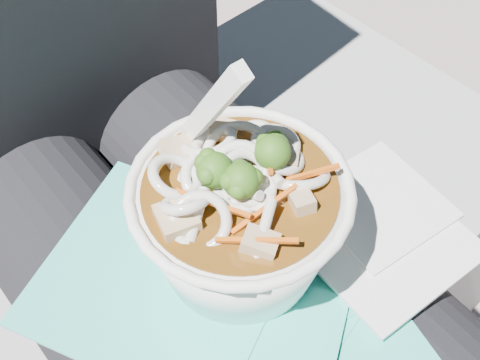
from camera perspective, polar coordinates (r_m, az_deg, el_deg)
stone_ledge at (r=0.97m, az=-6.48°, el=-12.57°), size 1.03×0.56×0.42m
lap at (r=0.65m, az=-1.15°, el=-10.50°), size 0.32×0.48×0.16m
person_body at (r=0.67m, az=-6.10°, el=-3.75°), size 0.34×0.94×0.98m
plastic_bag at (r=0.56m, az=-1.35°, el=-9.75°), size 0.34×0.35×0.01m
napkins at (r=0.59m, az=11.94°, el=-4.04°), size 0.15×0.15×0.01m
udon_bowl at (r=0.52m, az=-0.06°, el=-2.97°), size 0.17×0.17×0.21m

